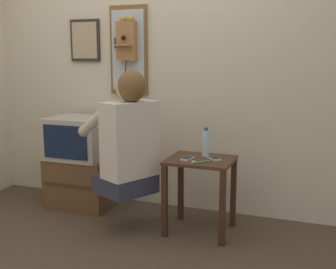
{
  "coord_description": "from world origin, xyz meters",
  "views": [
    {
      "loc": [
        1.33,
        -2.21,
        1.33
      ],
      "look_at": [
        0.25,
        0.7,
        0.75
      ],
      "focal_mm": 45.0,
      "sensor_mm": 36.0,
      "label": 1
    }
  ],
  "objects": [
    {
      "name": "framed_picture",
      "position": [
        -0.75,
        1.2,
        1.48
      ],
      "size": [
        0.3,
        0.03,
        0.38
      ],
      "color": "#2D2823"
    },
    {
      "name": "side_table",
      "position": [
        0.49,
        0.75,
        0.44
      ],
      "size": [
        0.49,
        0.43,
        0.58
      ],
      "color": "#422819",
      "rests_on": "ground_plane"
    },
    {
      "name": "cell_phone_spare",
      "position": [
        0.59,
        0.77,
        0.58
      ],
      "size": [
        0.13,
        0.13,
        0.01
      ],
      "rotation": [
        0.0,
        0.0,
        0.71
      ],
      "color": "silver",
      "rests_on": "side_table"
    },
    {
      "name": "wall_phone_antique",
      "position": [
        -0.3,
        1.16,
        1.47
      ],
      "size": [
        0.21,
        0.18,
        0.75
      ],
      "color": "#9E6B3D"
    },
    {
      "name": "water_bottle",
      "position": [
        0.5,
        0.85,
        0.68
      ],
      "size": [
        0.06,
        0.06,
        0.22
      ],
      "color": "silver",
      "rests_on": "side_table"
    },
    {
      "name": "cell_phone_held",
      "position": [
        0.4,
        0.7,
        0.58
      ],
      "size": [
        0.08,
        0.13,
        0.01
      ],
      "rotation": [
        0.0,
        0.0,
        -0.18
      ],
      "color": "silver",
      "rests_on": "side_table"
    },
    {
      "name": "wall_mirror",
      "position": [
        -0.31,
        1.2,
        1.39
      ],
      "size": [
        0.35,
        0.03,
        0.77
      ],
      "color": "brown"
    },
    {
      "name": "wall_back",
      "position": [
        0.0,
        1.24,
        1.27
      ],
      "size": [
        6.8,
        0.05,
        2.55
      ],
      "color": "beige",
      "rests_on": "ground_plane"
    },
    {
      "name": "toothbrush",
      "position": [
        0.52,
        0.62,
        0.58
      ],
      "size": [
        0.11,
        0.13,
        0.02
      ],
      "rotation": [
        0.0,
        0.0,
        2.47
      ],
      "color": "#4CBF66",
      "rests_on": "side_table"
    },
    {
      "name": "tv_stand",
      "position": [
        -0.67,
        0.95,
        0.22
      ],
      "size": [
        0.57,
        0.44,
        0.44
      ],
      "color": "brown",
      "rests_on": "ground_plane"
    },
    {
      "name": "television",
      "position": [
        -0.68,
        0.94,
        0.62
      ],
      "size": [
        0.51,
        0.45,
        0.37
      ],
      "color": "#ADA89E",
      "rests_on": "tv_stand"
    },
    {
      "name": "person",
      "position": [
        -0.02,
        0.57,
        0.73
      ],
      "size": [
        0.64,
        0.59,
        0.93
      ],
      "rotation": [
        0.0,
        0.0,
        1.1
      ],
      "color": "#2D3347",
      "rests_on": "ground_plane"
    },
    {
      "name": "ground_plane",
      "position": [
        0.0,
        0.0,
        0.0
      ],
      "size": [
        14.0,
        14.0,
        0.0
      ],
      "primitive_type": "plane",
      "color": "#4C3D2D"
    }
  ]
}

